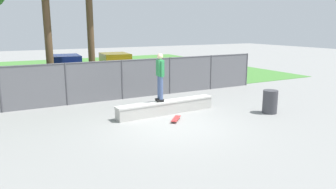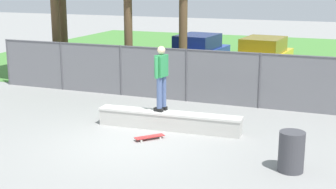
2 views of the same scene
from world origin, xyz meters
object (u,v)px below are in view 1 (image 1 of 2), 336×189
at_px(skateboard, 176,119).
at_px(skateboarder, 160,75).
at_px(concrete_ledge, 166,107).
at_px(trash_bin, 270,102).
at_px(car_blue, 66,69).
at_px(car_yellow, 116,66).

bearing_deg(skateboard, skateboarder, 94.75).
distance_m(concrete_ledge, trash_bin, 4.01).
height_order(skateboard, car_blue, car_blue).
relative_size(skateboard, car_blue, 0.17).
bearing_deg(car_blue, trash_bin, -62.08).
distance_m(skateboard, trash_bin, 3.82).
xyz_separation_m(skateboard, car_yellow, (1.15, 9.59, 0.77)).
bearing_deg(trash_bin, car_blue, 117.92).
xyz_separation_m(car_yellow, trash_bin, (2.56, -10.42, -0.39)).
height_order(skateboarder, car_yellow, skateboarder).
relative_size(concrete_ledge, skateboard, 5.63).
distance_m(concrete_ledge, car_blue, 8.91).
bearing_deg(concrete_ledge, trash_bin, -27.25).
bearing_deg(skateboard, car_yellow, 83.14).
distance_m(skateboarder, car_yellow, 8.65).
bearing_deg(car_yellow, skateboarder, -98.27).
bearing_deg(car_yellow, car_blue, 178.57).
bearing_deg(trash_bin, car_yellow, 103.80).
bearing_deg(car_yellow, concrete_ledge, -96.66).
bearing_deg(skateboard, car_blue, 100.82).
bearing_deg(skateboarder, car_yellow, 81.73).
distance_m(car_yellow, trash_bin, 10.73).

